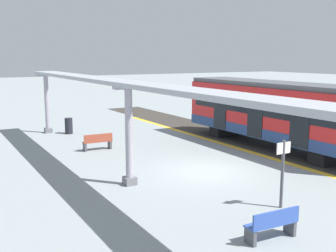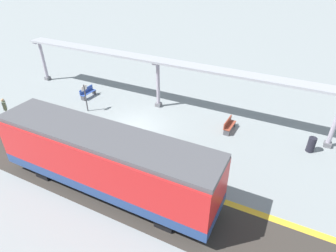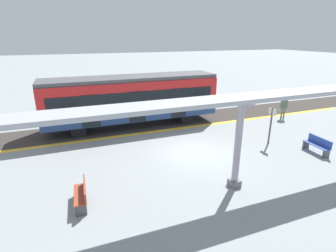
{
  "view_description": "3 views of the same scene",
  "coord_description": "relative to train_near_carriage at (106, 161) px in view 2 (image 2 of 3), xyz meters",
  "views": [
    {
      "loc": [
        9.78,
        13.48,
        4.75
      ],
      "look_at": [
        0.19,
        -3.01,
        1.5
      ],
      "focal_mm": 43.34,
      "sensor_mm": 36.0,
      "label": 1
    },
    {
      "loc": [
        -14.1,
        -9.7,
        10.75
      ],
      "look_at": [
        -0.56,
        -2.92,
        1.27
      ],
      "focal_mm": 30.23,
      "sensor_mm": 36.0,
      "label": 2
    },
    {
      "loc": [
        11.64,
        -6.07,
        6.05
      ],
      "look_at": [
        -0.5,
        -1.37,
        1.54
      ],
      "focal_mm": 27.98,
      "sensor_mm": 36.0,
      "label": 3
    }
  ],
  "objects": [
    {
      "name": "platform_info_sign",
      "position": [
        6.13,
        6.63,
        -0.5
      ],
      "size": [
        0.56,
        0.1,
        2.2
      ],
      "color": "#4C4C51",
      "rests_on": "ground"
    },
    {
      "name": "tactile_edge_strip",
      "position": [
        1.78,
        2.01,
        -1.82
      ],
      "size": [
        0.38,
        31.39,
        0.01
      ],
      "primitive_type": "cube",
      "color": "yellow",
      "rests_on": "ground"
    },
    {
      "name": "trackbed",
      "position": [
        -0.01,
        2.01,
        -1.82
      ],
      "size": [
        3.2,
        43.39,
        0.01
      ],
      "primitive_type": "cube",
      "color": "#38332D",
      "rests_on": "ground"
    },
    {
      "name": "canopy_pillar_second",
      "position": [
        9.32,
        2.05,
        0.06
      ],
      "size": [
        1.1,
        0.44,
        3.73
      ],
      "color": "slate",
      "rests_on": "ground"
    },
    {
      "name": "trash_bin",
      "position": [
        8.27,
        -9.27,
        -1.33
      ],
      "size": [
        0.48,
        0.48,
        0.99
      ],
      "primitive_type": "cylinder",
      "color": "#21202A",
      "rests_on": "ground"
    },
    {
      "name": "canopy_beam",
      "position": [
        9.32,
        2.01,
        1.98
      ],
      "size": [
        1.2,
        25.3,
        0.16
      ],
      "primitive_type": "cube",
      "color": "#A8AAB2",
      "rests_on": "canopy_pillar_nearest"
    },
    {
      "name": "canopy_pillar_third",
      "position": [
        9.32,
        14.26,
        0.06
      ],
      "size": [
        1.1,
        0.44,
        3.73
      ],
      "color": "slate",
      "rests_on": "ground"
    },
    {
      "name": "bench_near_end",
      "position": [
        8.31,
        -4.03,
        -1.38
      ],
      "size": [
        1.52,
        0.51,
        0.86
      ],
      "color": "#9D412C",
      "rests_on": "ground"
    },
    {
      "name": "ground_plane",
      "position": [
        5.68,
        2.01,
        -1.83
      ],
      "size": [
        176.0,
        176.0,
        0.0
      ],
      "primitive_type": "plane",
      "color": "gray"
    },
    {
      "name": "train_near_carriage",
      "position": [
        0.0,
        0.0,
        0.0
      ],
      "size": [
        2.65,
        11.74,
        3.48
      ],
      "color": "red",
      "rests_on": "ground"
    },
    {
      "name": "passenger_waiting_near_edge",
      "position": [
        2.53,
        11.12,
        -0.78
      ],
      "size": [
        0.46,
        0.52,
        1.68
      ],
      "color": "#51614F",
      "rests_on": "ground"
    },
    {
      "name": "canopy_pillar_nearest",
      "position": [
        9.32,
        -10.24,
        0.06
      ],
      "size": [
        1.1,
        0.44,
        3.73
      ],
      "color": "slate",
      "rests_on": "ground"
    },
    {
      "name": "bench_mid_platform",
      "position": [
        8.06,
        8.22,
        -1.38
      ],
      "size": [
        1.52,
        0.52,
        0.86
      ],
      "color": "#3150A9",
      "rests_on": "ground"
    }
  ]
}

